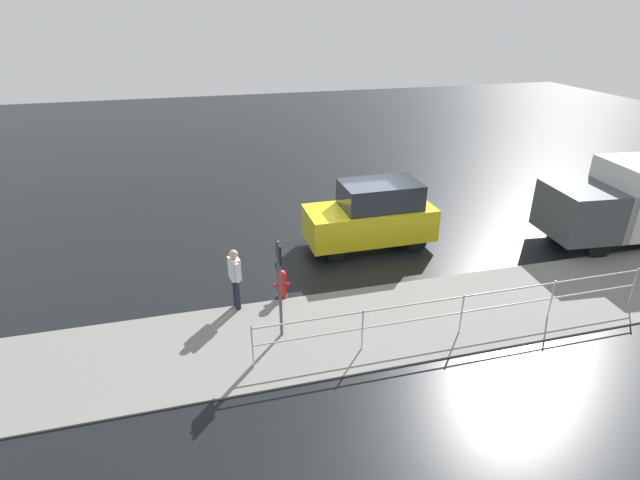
{
  "coord_description": "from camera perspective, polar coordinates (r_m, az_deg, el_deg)",
  "views": [
    {
      "loc": [
        4.9,
        13.38,
        6.87
      ],
      "look_at": [
        1.66,
        1.19,
        0.9
      ],
      "focal_mm": 28.0,
      "sensor_mm": 36.0,
      "label": 1
    }
  ],
  "objects": [
    {
      "name": "ground_plane",
      "position": [
        15.82,
        4.7,
        -0.5
      ],
      "size": [
        60.0,
        60.0,
        0.0
      ],
      "primitive_type": "plane",
      "color": "black"
    },
    {
      "name": "fire_hydrant",
      "position": [
        12.81,
        -4.39,
        -5.07
      ],
      "size": [
        0.42,
        0.31,
        0.8
      ],
      "color": "red",
      "rests_on": "ground"
    },
    {
      "name": "sign_post",
      "position": [
        10.8,
        -4.65,
        -4.09
      ],
      "size": [
        0.07,
        0.44,
        2.4
      ],
      "color": "#4C4C51",
      "rests_on": "ground"
    },
    {
      "name": "pedestrian",
      "position": [
        12.25,
        -9.69,
        -3.93
      ],
      "size": [
        0.3,
        0.56,
        1.62
      ],
      "color": "silver",
      "rests_on": "ground"
    },
    {
      "name": "delivery_truck",
      "position": [
        18.37,
        32.53,
        3.85
      ],
      "size": [
        5.55,
        2.59,
        2.6
      ],
      "color": "#474C51",
      "rests_on": "ground"
    },
    {
      "name": "moving_hatchback",
      "position": [
        15.36,
        5.98,
        2.83
      ],
      "size": [
        3.91,
        1.73,
        2.06
      ],
      "color": "yellow",
      "rests_on": "ground"
    },
    {
      "name": "metal_railing",
      "position": [
        11.72,
        15.98,
        -7.35
      ],
      "size": [
        9.51,
        0.04,
        1.05
      ],
      "color": "#B7BABF",
      "rests_on": "ground"
    },
    {
      "name": "kerb_strip",
      "position": [
        12.45,
        11.12,
        -8.57
      ],
      "size": [
        24.0,
        3.2,
        0.04
      ],
      "primitive_type": "cube",
      "color": "slate",
      "rests_on": "ground"
    }
  ]
}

